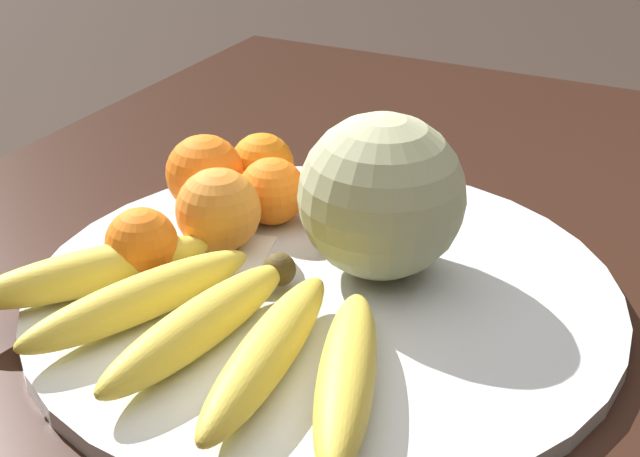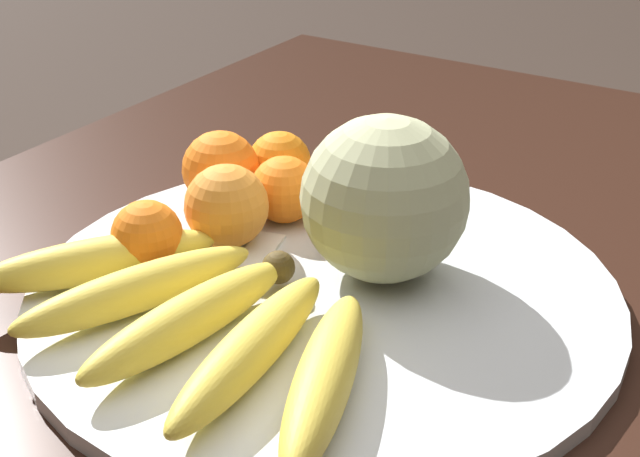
% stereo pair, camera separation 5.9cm
% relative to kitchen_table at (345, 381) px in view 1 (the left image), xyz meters
% --- Properties ---
extents(kitchen_table, '(1.20, 0.89, 0.74)m').
position_rel_kitchen_table_xyz_m(kitchen_table, '(0.00, 0.00, 0.00)').
color(kitchen_table, black).
rests_on(kitchen_table, ground_plane).
extents(fruit_bowl, '(0.47, 0.47, 0.01)m').
position_rel_kitchen_table_xyz_m(fruit_bowl, '(-0.04, 0.00, 0.12)').
color(fruit_bowl, silver).
rests_on(fruit_bowl, kitchen_table).
extents(melon, '(0.13, 0.13, 0.13)m').
position_rel_kitchen_table_xyz_m(melon, '(-0.00, -0.03, 0.19)').
color(melon, '#B2B789').
rests_on(melon, fruit_bowl).
extents(banana_bunch, '(0.22, 0.35, 0.04)m').
position_rel_kitchen_table_xyz_m(banana_bunch, '(-0.15, 0.04, 0.14)').
color(banana_bunch, '#473819').
rests_on(banana_bunch, fruit_bowl).
extents(orange_front_left, '(0.07, 0.07, 0.07)m').
position_rel_kitchen_table_xyz_m(orange_front_left, '(-0.03, 0.11, 0.16)').
color(orange_front_left, orange).
rests_on(orange_front_left, fruit_bowl).
extents(orange_front_right, '(0.06, 0.06, 0.06)m').
position_rel_kitchen_table_xyz_m(orange_front_right, '(0.07, 0.04, 0.15)').
color(orange_front_right, orange).
rests_on(orange_front_right, fruit_bowl).
extents(orange_mid_center, '(0.07, 0.07, 0.07)m').
position_rel_kitchen_table_xyz_m(orange_mid_center, '(0.03, 0.16, 0.16)').
color(orange_mid_center, orange).
rests_on(orange_mid_center, fruit_bowl).
extents(orange_back_left, '(0.06, 0.06, 0.06)m').
position_rel_kitchen_table_xyz_m(orange_back_left, '(0.04, 0.09, 0.15)').
color(orange_back_left, orange).
rests_on(orange_back_left, fruit_bowl).
extents(orange_back_right, '(0.06, 0.06, 0.06)m').
position_rel_kitchen_table_xyz_m(orange_back_right, '(-0.09, 0.14, 0.15)').
color(orange_back_right, orange).
rests_on(orange_back_right, fruit_bowl).
extents(orange_top_small, '(0.06, 0.06, 0.06)m').
position_rel_kitchen_table_xyz_m(orange_top_small, '(0.08, 0.13, 0.15)').
color(orange_top_small, orange).
rests_on(orange_top_small, fruit_bowl).
extents(produce_tag, '(0.08, 0.04, 0.00)m').
position_rel_kitchen_table_xyz_m(produce_tag, '(-0.03, 0.07, 0.13)').
color(produce_tag, white).
rests_on(produce_tag, fruit_bowl).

